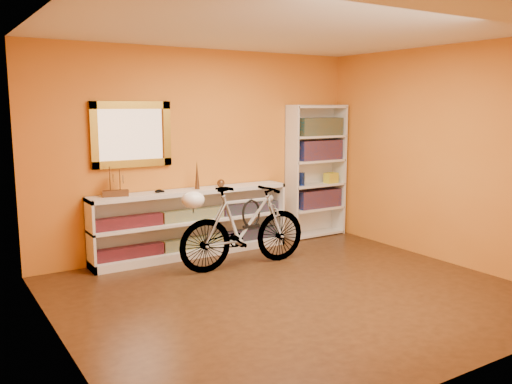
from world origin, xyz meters
TOP-DOWN VIEW (x-y plane):
  - floor at (0.00, 0.00)m, footprint 4.50×4.00m
  - ceiling at (0.00, 0.00)m, footprint 4.50×4.00m
  - back_wall at (0.00, 2.00)m, footprint 4.50×0.01m
  - left_wall at (-2.25, 0.00)m, footprint 0.01×4.00m
  - right_wall at (2.25, 0.00)m, footprint 0.01×4.00m
  - gilt_mirror at (-0.95, 1.97)m, footprint 0.98×0.06m
  - wall_socket at (0.90, 1.99)m, footprint 0.09×0.02m
  - console_unit at (-0.25, 1.81)m, footprint 2.60×0.35m
  - cd_row_lower at (-0.25, 1.79)m, footprint 2.50×0.13m
  - cd_row_upper at (-0.25, 1.79)m, footprint 2.50×0.13m
  - model_ship at (-1.22, 1.81)m, footprint 0.31×0.18m
  - toy_car at (-0.68, 1.81)m, footprint 0.00×0.00m
  - bronze_ornament at (-0.17, 1.81)m, footprint 0.06×0.06m
  - decorative_orb at (0.17, 1.81)m, footprint 0.10×0.10m
  - bookcase at (1.75, 1.84)m, footprint 0.90×0.30m
  - book_row_a at (1.80, 1.84)m, footprint 0.70×0.22m
  - book_row_b at (1.80, 1.84)m, footprint 0.70×0.22m
  - book_row_c at (1.80, 1.84)m, footprint 0.70×0.22m
  - travel_mug at (1.47, 1.82)m, footprint 0.08×0.08m
  - red_tin at (1.55, 1.87)m, footprint 0.14×0.14m
  - yellow_bag at (2.00, 1.80)m, footprint 0.20×0.15m
  - bicycle at (0.05, 1.05)m, footprint 0.51×1.68m
  - helmet at (-0.58, 1.08)m, footprint 0.26×0.25m
  - u_lock at (0.15, 1.05)m, footprint 0.25×0.03m

SIDE VIEW (x-z plane):
  - floor at x=0.00m, z-range -0.01..0.00m
  - cd_row_lower at x=-0.25m, z-range 0.10..0.24m
  - wall_socket at x=0.90m, z-range 0.21..0.29m
  - console_unit at x=-0.25m, z-range 0.00..0.85m
  - bicycle at x=0.05m, z-range 0.00..0.98m
  - cd_row_upper at x=-0.25m, z-range 0.47..0.60m
  - book_row_a at x=1.80m, z-range 0.42..0.68m
  - u_lock at x=0.15m, z-range 0.51..0.76m
  - yellow_bag at x=2.00m, z-range 0.77..0.91m
  - toy_car at x=-0.68m, z-range 0.85..0.85m
  - travel_mug at x=1.47m, z-range 0.77..0.95m
  - helmet at x=-0.58m, z-range 0.76..0.96m
  - decorative_orb at x=0.17m, z-range 0.85..0.95m
  - bookcase at x=1.75m, z-range 0.00..1.90m
  - model_ship at x=-1.22m, z-range 0.85..1.20m
  - bronze_ornament at x=-0.17m, z-range 0.85..1.21m
  - book_row_b at x=1.80m, z-range 1.11..1.40m
  - back_wall at x=0.00m, z-range 0.00..2.60m
  - left_wall at x=-2.25m, z-range 0.00..2.60m
  - right_wall at x=2.25m, z-range 0.00..2.60m
  - red_tin at x=1.55m, z-range 1.46..1.62m
  - gilt_mirror at x=-0.95m, z-range 1.16..1.94m
  - book_row_c at x=1.80m, z-range 1.46..1.71m
  - ceiling at x=0.00m, z-range 2.60..2.61m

